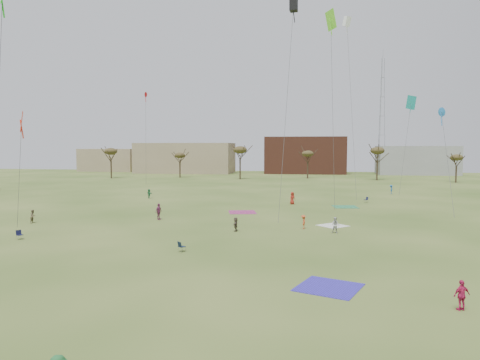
# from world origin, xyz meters

# --- Properties ---
(ground) EXTENTS (260.00, 260.00, 0.00)m
(ground) POSITION_xyz_m (0.00, 0.00, 0.00)
(ground) COLOR #325119
(ground) RESTS_ON ground
(spectator_fore_a) EXTENTS (1.05, 0.76, 1.66)m
(spectator_fore_a) POSITION_xyz_m (14.94, -6.40, 0.83)
(spectator_fore_a) COLOR #C7225A
(spectator_fore_a) RESTS_ON ground
(spectator_fore_b) EXTENTS (0.59, 0.75, 1.54)m
(spectator_fore_b) POSITION_xyz_m (-24.69, 15.39, 0.77)
(spectator_fore_b) COLOR #786A4C
(spectator_fore_b) RESTS_ON ground
(spectator_fore_c) EXTENTS (0.49, 1.37, 1.46)m
(spectator_fore_c) POSITION_xyz_m (-0.77, 14.00, 0.73)
(spectator_fore_c) COLOR #4F4238
(spectator_fore_c) RESTS_ON ground
(flyer_mid_b) EXTENTS (0.55, 0.96, 1.49)m
(flyer_mid_b) POSITION_xyz_m (6.15, 16.56, 0.74)
(flyer_mid_b) COLOR #CF5226
(flyer_mid_b) RESTS_ON ground
(spectator_mid_d) EXTENTS (0.76, 1.23, 1.96)m
(spectator_mid_d) POSITION_xyz_m (-11.18, 19.92, 0.98)
(spectator_mid_d) COLOR #8D3A6A
(spectator_mid_d) RESTS_ON ground
(spectator_mid_e) EXTENTS (0.88, 0.74, 1.64)m
(spectator_mid_e) POSITION_xyz_m (9.42, 14.52, 0.82)
(spectator_mid_e) COLOR #BCBCBC
(spectator_mid_e) RESTS_ON ground
(flyer_far_a) EXTENTS (1.43, 1.28, 1.58)m
(flyer_far_a) POSITION_xyz_m (-20.34, 41.32, 0.79)
(flyer_far_a) COLOR #287A4A
(flyer_far_a) RESTS_ON ground
(flyer_far_b) EXTENTS (1.08, 1.06, 1.88)m
(flyer_far_b) POSITION_xyz_m (4.13, 37.05, 0.94)
(flyer_far_b) COLOR #A4281C
(flyer_far_b) RESTS_ON ground
(flyer_far_c) EXTENTS (0.83, 1.20, 1.71)m
(flyer_far_c) POSITION_xyz_m (21.63, 54.79, 0.86)
(flyer_far_c) COLOR #225F9E
(flyer_far_c) RESTS_ON ground
(blanket_blue) EXTENTS (4.70, 4.70, 0.03)m
(blanket_blue) POSITION_xyz_m (8.06, -3.52, 0.00)
(blanket_blue) COLOR #352AB7
(blanket_blue) RESTS_ON ground
(blanket_cream) EXTENTS (3.85, 3.85, 0.03)m
(blanket_cream) POSITION_xyz_m (9.35, 18.88, 0.00)
(blanket_cream) COLOR white
(blanket_cream) RESTS_ON ground
(blanket_plum) EXTENTS (4.27, 4.27, 0.03)m
(blanket_plum) POSITION_xyz_m (-2.14, 27.50, 0.00)
(blanket_plum) COLOR #992F69
(blanket_plum) RESTS_ON ground
(blanket_olive) EXTENTS (3.88, 3.88, 0.03)m
(blanket_olive) POSITION_xyz_m (11.89, 35.16, 0.00)
(blanket_olive) COLOR #2F8250
(blanket_olive) RESTS_ON ground
(camp_chair_left) EXTENTS (0.72, 0.71, 0.87)m
(camp_chair_left) POSITION_xyz_m (-20.33, 6.77, 0.26)
(camp_chair_left) COLOR #121433
(camp_chair_left) RESTS_ON ground
(camp_chair_center) EXTENTS (0.73, 0.74, 0.87)m
(camp_chair_center) POSITION_xyz_m (-3.73, 4.32, 0.26)
(camp_chair_center) COLOR #121F33
(camp_chair_center) RESTS_ON ground
(camp_chair_right) EXTENTS (0.72, 0.70, 0.87)m
(camp_chair_right) POSITION_xyz_m (15.52, 41.12, 0.26)
(camp_chair_right) COLOR #15183B
(camp_chair_right) RESTS_ON ground
(kites_aloft) EXTENTS (57.81, 62.88, 27.82)m
(kites_aloft) POSITION_xyz_m (5.97, 28.23, 22.22)
(kites_aloft) COLOR white
(kites_aloft) RESTS_ON ground
(tree_line) EXTENTS (117.44, 49.32, 8.91)m
(tree_line) POSITION_xyz_m (-2.85, 79.12, 7.09)
(tree_line) COLOR #3A2B1E
(tree_line) RESTS_ON ground
(building_tan) EXTENTS (32.00, 14.00, 10.00)m
(building_tan) POSITION_xyz_m (-35.00, 115.00, 5.00)
(building_tan) COLOR #937F60
(building_tan) RESTS_ON ground
(building_brick) EXTENTS (26.00, 16.00, 12.00)m
(building_brick) POSITION_xyz_m (5.00, 120.00, 6.00)
(building_brick) COLOR brown
(building_brick) RESTS_ON ground
(building_grey) EXTENTS (24.00, 12.00, 9.00)m
(building_grey) POSITION_xyz_m (40.00, 118.00, 4.50)
(building_grey) COLOR gray
(building_grey) RESTS_ON ground
(building_tan_west) EXTENTS (20.00, 12.00, 8.00)m
(building_tan_west) POSITION_xyz_m (-65.00, 122.00, 4.00)
(building_tan_west) COLOR #937F60
(building_tan_west) RESTS_ON ground
(radio_tower) EXTENTS (1.51, 1.72, 41.00)m
(radio_tower) POSITION_xyz_m (30.00, 125.00, 19.21)
(radio_tower) COLOR #9EA3A8
(radio_tower) RESTS_ON ground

